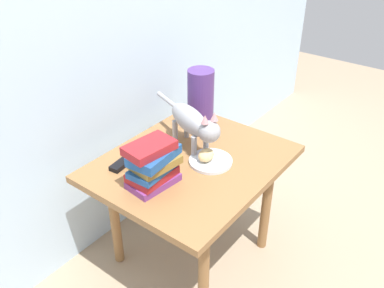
# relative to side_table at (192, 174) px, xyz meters

# --- Properties ---
(ground_plane) EXTENTS (6.00, 6.00, 0.00)m
(ground_plane) POSITION_rel_side_table_xyz_m (0.00, 0.00, -0.47)
(ground_plane) COLOR gray
(back_panel) EXTENTS (4.00, 0.04, 2.20)m
(back_panel) POSITION_rel_side_table_xyz_m (0.00, 0.45, 0.63)
(back_panel) COLOR silver
(back_panel) RESTS_ON ground
(side_table) EXTENTS (0.79, 0.66, 0.54)m
(side_table) POSITION_rel_side_table_xyz_m (0.00, 0.00, 0.00)
(side_table) COLOR olive
(side_table) RESTS_ON ground
(plate) EXTENTS (0.18, 0.18, 0.01)m
(plate) POSITION_rel_side_table_xyz_m (0.03, -0.07, 0.08)
(plate) COLOR silver
(plate) RESTS_ON side_table
(bread_roll) EXTENTS (0.08, 0.06, 0.05)m
(bread_roll) POSITION_rel_side_table_xyz_m (0.02, -0.06, 0.11)
(bread_roll) COLOR #E0BC7A
(bread_roll) RESTS_ON plate
(cat) EXTENTS (0.21, 0.45, 0.23)m
(cat) POSITION_rel_side_table_xyz_m (0.07, 0.05, 0.20)
(cat) COLOR #99999E
(cat) RESTS_ON side_table
(book_stack) EXTENTS (0.21, 0.15, 0.19)m
(book_stack) POSITION_rel_side_table_xyz_m (-0.22, 0.01, 0.16)
(book_stack) COLOR #72337A
(book_stack) RESTS_ON side_table
(green_vase) EXTENTS (0.12, 0.12, 0.27)m
(green_vase) POSITION_rel_side_table_xyz_m (0.28, 0.17, 0.20)
(green_vase) COLOR #4C2D72
(green_vase) RESTS_ON side_table
(tv_remote) EXTENTS (0.15, 0.06, 0.02)m
(tv_remote) POSITION_rel_side_table_xyz_m (-0.19, 0.21, 0.08)
(tv_remote) COLOR black
(tv_remote) RESTS_ON side_table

